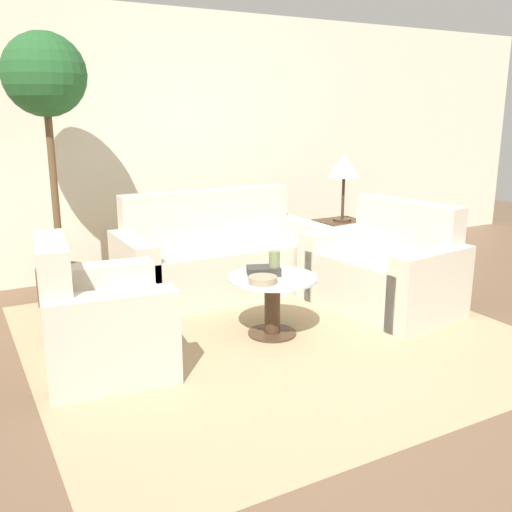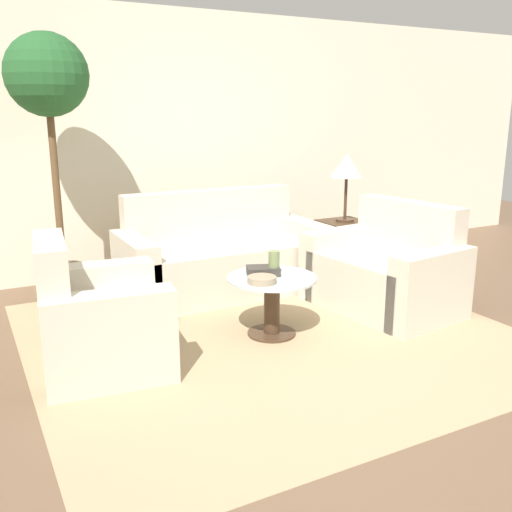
{
  "view_description": "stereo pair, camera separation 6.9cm",
  "coord_description": "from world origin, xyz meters",
  "px_view_note": "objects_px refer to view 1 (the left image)",
  "views": [
    {
      "loc": [
        -2.04,
        -2.62,
        1.63
      ],
      "look_at": [
        -0.02,
        1.06,
        0.55
      ],
      "focal_mm": 40.0,
      "sensor_mm": 36.0,
      "label": 1
    },
    {
      "loc": [
        -1.98,
        -2.65,
        1.63
      ],
      "look_at": [
        -0.02,
        1.06,
        0.55
      ],
      "focal_mm": 40.0,
      "sensor_mm": 36.0,
      "label": 2
    }
  ],
  "objects_px": {
    "armchair": "(96,324)",
    "potted_plant": "(48,114)",
    "coffee_table": "(272,298)",
    "table_lamp": "(344,168)",
    "book_stack": "(264,271)",
    "sofa_main": "(219,259)",
    "vase": "(274,263)",
    "loveseat": "(386,273)",
    "bowl": "(263,280)"
  },
  "relations": [
    {
      "from": "armchair",
      "to": "potted_plant",
      "type": "bearing_deg",
      "value": 4.94
    },
    {
      "from": "coffee_table",
      "to": "armchair",
      "type": "bearing_deg",
      "value": 176.91
    },
    {
      "from": "table_lamp",
      "to": "book_stack",
      "type": "bearing_deg",
      "value": -145.94
    },
    {
      "from": "sofa_main",
      "to": "vase",
      "type": "xyz_separation_m",
      "value": [
        -0.09,
        -1.15,
        0.25
      ]
    },
    {
      "from": "potted_plant",
      "to": "armchair",
      "type": "bearing_deg",
      "value": -91.89
    },
    {
      "from": "book_stack",
      "to": "coffee_table",
      "type": "bearing_deg",
      "value": -46.54
    },
    {
      "from": "coffee_table",
      "to": "table_lamp",
      "type": "height_order",
      "value": "table_lamp"
    },
    {
      "from": "sofa_main",
      "to": "potted_plant",
      "type": "relative_size",
      "value": 0.83
    },
    {
      "from": "loveseat",
      "to": "coffee_table",
      "type": "height_order",
      "value": "loveseat"
    },
    {
      "from": "sofa_main",
      "to": "bowl",
      "type": "bearing_deg",
      "value": -101.55
    },
    {
      "from": "loveseat",
      "to": "coffee_table",
      "type": "bearing_deg",
      "value": -92.7
    },
    {
      "from": "sofa_main",
      "to": "armchair",
      "type": "relative_size",
      "value": 1.89
    },
    {
      "from": "coffee_table",
      "to": "table_lamp",
      "type": "distance_m",
      "value": 1.95
    },
    {
      "from": "potted_plant",
      "to": "book_stack",
      "type": "relative_size",
      "value": 7.97
    },
    {
      "from": "sofa_main",
      "to": "loveseat",
      "type": "xyz_separation_m",
      "value": [
        1.04,
        -1.09,
        -0.0
      ]
    },
    {
      "from": "coffee_table",
      "to": "book_stack",
      "type": "distance_m",
      "value": 0.21
    },
    {
      "from": "loveseat",
      "to": "bowl",
      "type": "distance_m",
      "value": 1.33
    },
    {
      "from": "sofa_main",
      "to": "table_lamp",
      "type": "height_order",
      "value": "table_lamp"
    },
    {
      "from": "vase",
      "to": "armchair",
      "type": "bearing_deg",
      "value": 178.38
    },
    {
      "from": "sofa_main",
      "to": "table_lamp",
      "type": "xyz_separation_m",
      "value": [
        1.31,
        -0.12,
        0.79
      ]
    },
    {
      "from": "table_lamp",
      "to": "bowl",
      "type": "bearing_deg",
      "value": -143.39
    },
    {
      "from": "coffee_table",
      "to": "book_stack",
      "type": "height_order",
      "value": "book_stack"
    },
    {
      "from": "table_lamp",
      "to": "bowl",
      "type": "relative_size",
      "value": 3.28
    },
    {
      "from": "loveseat",
      "to": "table_lamp",
      "type": "distance_m",
      "value": 1.28
    },
    {
      "from": "armchair",
      "to": "sofa_main",
      "type": "bearing_deg",
      "value": -44.46
    },
    {
      "from": "armchair",
      "to": "loveseat",
      "type": "distance_m",
      "value": 2.44
    },
    {
      "from": "coffee_table",
      "to": "table_lamp",
      "type": "relative_size",
      "value": 0.98
    },
    {
      "from": "table_lamp",
      "to": "book_stack",
      "type": "relative_size",
      "value": 2.38
    },
    {
      "from": "loveseat",
      "to": "table_lamp",
      "type": "bearing_deg",
      "value": 157.46
    },
    {
      "from": "table_lamp",
      "to": "vase",
      "type": "distance_m",
      "value": 1.82
    },
    {
      "from": "sofa_main",
      "to": "loveseat",
      "type": "height_order",
      "value": "sofa_main"
    },
    {
      "from": "loveseat",
      "to": "book_stack",
      "type": "bearing_deg",
      "value": -96.49
    },
    {
      "from": "loveseat",
      "to": "bowl",
      "type": "height_order",
      "value": "loveseat"
    },
    {
      "from": "bowl",
      "to": "armchair",
      "type": "bearing_deg",
      "value": 171.51
    },
    {
      "from": "sofa_main",
      "to": "bowl",
      "type": "distance_m",
      "value": 1.32
    },
    {
      "from": "coffee_table",
      "to": "table_lamp",
      "type": "xyz_separation_m",
      "value": [
        1.43,
        1.07,
        0.79
      ]
    },
    {
      "from": "sofa_main",
      "to": "coffee_table",
      "type": "distance_m",
      "value": 1.19
    },
    {
      "from": "table_lamp",
      "to": "book_stack",
      "type": "height_order",
      "value": "table_lamp"
    },
    {
      "from": "sofa_main",
      "to": "loveseat",
      "type": "bearing_deg",
      "value": -46.26
    },
    {
      "from": "vase",
      "to": "loveseat",
      "type": "bearing_deg",
      "value": 3.19
    },
    {
      "from": "vase",
      "to": "sofa_main",
      "type": "bearing_deg",
      "value": 85.49
    },
    {
      "from": "sofa_main",
      "to": "vase",
      "type": "bearing_deg",
      "value": -94.51
    },
    {
      "from": "coffee_table",
      "to": "vase",
      "type": "relative_size",
      "value": 3.59
    },
    {
      "from": "table_lamp",
      "to": "vase",
      "type": "bearing_deg",
      "value": -143.51
    },
    {
      "from": "potted_plant",
      "to": "loveseat",
      "type": "bearing_deg",
      "value": -30.26
    },
    {
      "from": "loveseat",
      "to": "vase",
      "type": "xyz_separation_m",
      "value": [
        -1.13,
        -0.06,
        0.25
      ]
    },
    {
      "from": "sofa_main",
      "to": "loveseat",
      "type": "relative_size",
      "value": 1.42
    },
    {
      "from": "potted_plant",
      "to": "book_stack",
      "type": "height_order",
      "value": "potted_plant"
    },
    {
      "from": "vase",
      "to": "bowl",
      "type": "bearing_deg",
      "value": -142.46
    },
    {
      "from": "vase",
      "to": "bowl",
      "type": "xyz_separation_m",
      "value": [
        -0.17,
        -0.13,
        -0.07
      ]
    }
  ]
}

